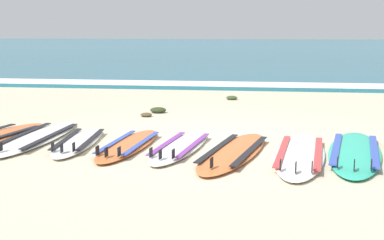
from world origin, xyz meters
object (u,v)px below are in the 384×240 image
surfboard_6 (234,152)px  surfboard_3 (79,142)px  surfboard_2 (37,137)px  surfboard_8 (355,152)px  surfboard_5 (180,147)px  surfboard_7 (300,154)px  surfboard_4 (129,145)px

surfboard_6 → surfboard_3: bearing=172.1°
surfboard_2 → surfboard_8: bearing=-4.0°
surfboard_5 → surfboard_6: bearing=-14.3°
surfboard_6 → surfboard_7: same height
surfboard_7 → surfboard_8: same height
surfboard_5 → surfboard_4: bearing=178.5°
surfboard_2 → surfboard_5: size_ratio=1.20×
surfboard_3 → surfboard_5: same height
surfboard_4 → surfboard_2: bearing=168.9°
surfboard_3 → surfboard_6: 2.16m
surfboard_3 → surfboard_6: same height
surfboard_4 → surfboard_5: 0.70m
surfboard_6 → surfboard_8: size_ratio=0.93×
surfboard_6 → surfboard_8: (1.51, 0.18, 0.00)m
surfboard_2 → surfboard_8: size_ratio=0.95×
surfboard_6 → surfboard_2: bearing=170.4°
surfboard_2 → surfboard_4: size_ratio=1.21×
surfboard_3 → surfboard_5: 1.43m
surfboard_6 → surfboard_8: 1.52m
surfboard_4 → surfboard_7: bearing=-5.9°
surfboard_2 → surfboard_3: bearing=-14.6°
surfboard_2 → surfboard_7: (3.64, -0.51, 0.00)m
surfboard_2 → surfboard_6: 2.87m
surfboard_2 → surfboard_4: same height
surfboard_2 → surfboard_3: 0.71m
surfboard_7 → surfboard_5: bearing=172.1°
surfboard_5 → surfboard_7: same height
surfboard_2 → surfboard_6: same height
surfboard_5 → surfboard_7: bearing=-7.9°
surfboard_6 → surfboard_8: bearing=6.7°
surfboard_2 → surfboard_7: same height
surfboard_3 → surfboard_4: size_ratio=0.95×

